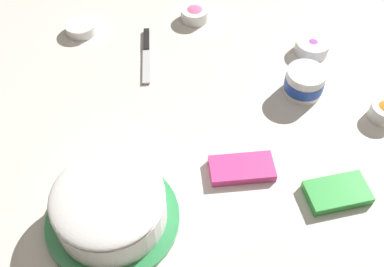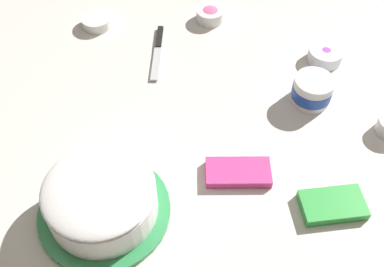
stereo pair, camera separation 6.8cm
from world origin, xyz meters
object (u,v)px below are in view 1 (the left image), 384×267
at_px(spreading_knife, 146,50).
at_px(candy_box_lower, 337,193).
at_px(frosted_cake, 110,208).
at_px(sprinkle_bowl_rainbow, 312,46).
at_px(frosting_tub, 305,82).
at_px(candy_box_upper, 242,168).
at_px(sprinkle_bowl_pink, 195,13).
at_px(sprinkle_bowl_yellow, 81,28).

relative_size(spreading_knife, candy_box_lower, 1.67).
bearing_deg(frosted_cake, sprinkle_bowl_rainbow, -144.44).
xyz_separation_m(frosting_tub, spreading_knife, (0.40, -0.25, -0.03)).
height_order(frosted_cake, candy_box_upper, frosted_cake).
relative_size(frosted_cake, candy_box_upper, 1.92).
distance_m(sprinkle_bowl_rainbow, sprinkle_bowl_pink, 0.38).
xyz_separation_m(frosting_tub, sprinkle_bowl_rainbow, (-0.08, -0.15, -0.02)).
bearing_deg(sprinkle_bowl_pink, sprinkle_bowl_yellow, -0.77).
height_order(frosted_cake, sprinkle_bowl_pink, frosted_cake).
bearing_deg(candy_box_lower, sprinkle_bowl_yellow, -54.01).
bearing_deg(frosting_tub, spreading_knife, -31.82).
bearing_deg(sprinkle_bowl_yellow, sprinkle_bowl_rainbow, 161.18).
xyz_separation_m(frosted_cake, candy_box_upper, (-0.31, -0.07, -0.04)).
xyz_separation_m(sprinkle_bowl_rainbow, candy_box_upper, (0.31, 0.38, -0.01)).
distance_m(frosted_cake, candy_box_upper, 0.32).
relative_size(spreading_knife, candy_box_upper, 1.55).
bearing_deg(sprinkle_bowl_yellow, candy_box_upper, 120.34).
bearing_deg(candy_box_lower, frosting_tub, -98.01).
distance_m(spreading_knife, candy_box_lower, 0.68).
height_order(sprinkle_bowl_pink, candy_box_upper, sprinkle_bowl_pink).
relative_size(frosted_cake, sprinkle_bowl_pink, 3.33).
distance_m(frosted_cake, sprinkle_bowl_yellow, 0.68).
bearing_deg(candy_box_lower, sprinkle_bowl_pink, -76.57).
bearing_deg(candy_box_lower, candy_box_upper, -30.25).
xyz_separation_m(spreading_knife, sprinkle_bowl_yellow, (0.19, -0.13, 0.01)).
bearing_deg(candy_box_upper, sprinkle_bowl_yellow, -54.63).
relative_size(sprinkle_bowl_rainbow, candy_box_upper, 0.65).
relative_size(frosting_tub, sprinkle_bowl_pink, 1.21).
height_order(frosted_cake, sprinkle_bowl_yellow, frosted_cake).
relative_size(frosted_cake, frosting_tub, 2.75).
height_order(frosted_cake, spreading_knife, frosted_cake).
bearing_deg(sprinkle_bowl_rainbow, sprinkle_bowl_pink, -35.73).
relative_size(frosting_tub, sprinkle_bowl_yellow, 1.12).
xyz_separation_m(sprinkle_bowl_rainbow, sprinkle_bowl_pink, (0.31, -0.22, -0.00)).
xyz_separation_m(sprinkle_bowl_pink, candy_box_lower, (-0.19, 0.71, -0.01)).
bearing_deg(spreading_knife, frosted_cake, 75.13).
distance_m(spreading_knife, sprinkle_bowl_yellow, 0.23).
height_order(spreading_knife, candy_box_upper, candy_box_upper).
bearing_deg(frosted_cake, sprinkle_bowl_pink, -115.24).
relative_size(sprinkle_bowl_pink, candy_box_upper, 0.58).
bearing_deg(sprinkle_bowl_rainbow, candy_box_upper, 50.09).
bearing_deg(sprinkle_bowl_rainbow, frosting_tub, 61.64).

